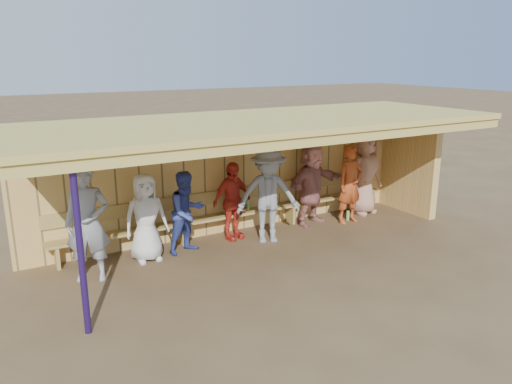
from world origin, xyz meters
TOP-DOWN VIEW (x-y plane):
  - ground at (0.00, 0.00)m, footprint 90.00×90.00m
  - player_a at (-3.18, 0.28)m, footprint 0.83×0.69m
  - player_b at (-2.12, 0.60)m, footprint 0.79×0.52m
  - player_c at (-1.33, 0.61)m, footprint 0.88×0.77m
  - player_d at (-0.29, 0.81)m, footprint 0.99×0.59m
  - player_e at (0.26, 0.33)m, footprint 1.41×1.12m
  - player_f at (1.66, 0.81)m, footprint 1.76×0.95m
  - player_g at (2.43, 0.45)m, footprint 0.64×0.43m
  - player_h at (3.18, 0.81)m, footprint 1.02×0.75m
  - dugout_structure at (0.39, 0.69)m, footprint 8.80×3.20m
  - bench at (0.00, 1.12)m, footprint 7.60×0.34m
  - dugout_equipment at (-0.86, 0.99)m, footprint 6.24×0.62m

SIDE VIEW (x-z plane):
  - ground at x=0.00m, z-range 0.00..0.00m
  - dugout_equipment at x=-0.86m, z-range 0.09..0.89m
  - bench at x=0.00m, z-range 0.06..0.99m
  - player_c at x=-1.33m, z-range 0.00..1.56m
  - player_d at x=-0.29m, z-range 0.00..1.59m
  - player_b at x=-2.12m, z-range 0.00..1.61m
  - player_g at x=2.43m, z-range 0.00..1.72m
  - player_f at x=1.66m, z-range 0.00..1.81m
  - player_h at x=3.18m, z-range 0.00..1.90m
  - player_e at x=0.26m, z-range 0.00..1.92m
  - player_a at x=-3.18m, z-range 0.00..1.95m
  - dugout_structure at x=0.39m, z-range 0.44..2.94m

